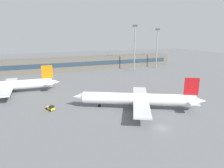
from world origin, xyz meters
TOP-DOWN VIEW (x-y plane):
  - ground_plane at (0.00, 40.00)m, footprint 400.00×400.00m
  - terminal_building at (0.00, 98.14)m, footprint 139.01×12.13m
  - airplane_near at (0.66, 15.67)m, footprint 42.07×30.47m
  - airplane_mid at (-43.75, 51.83)m, footprint 46.13×32.12m
  - baggage_tug_yellow at (-27.18, 25.03)m, footprint 2.93×3.90m
  - floodlight_tower_west at (54.41, 85.45)m, footprint 3.20×0.80m
  - floodlight_tower_east at (33.66, 80.94)m, footprint 3.20×0.80m

SIDE VIEW (x-z plane):
  - ground_plane at x=0.00m, z-range 0.00..0.00m
  - baggage_tug_yellow at x=-27.18m, z-range -0.08..1.67m
  - airplane_near at x=0.66m, z-range -2.20..9.09m
  - airplane_mid at x=-43.75m, z-range -2.22..9.18m
  - terminal_building at x=0.00m, z-range 0.00..9.00m
  - floodlight_tower_west at x=54.41m, z-range 2.06..30.62m
  - floodlight_tower_east at x=33.66m, z-range 2.09..32.76m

